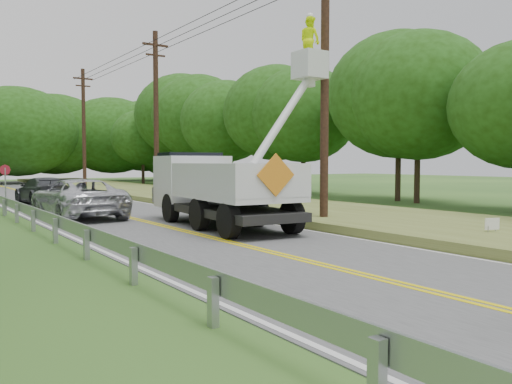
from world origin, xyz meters
TOP-DOWN VIEW (x-y plane):
  - ground at (0.00, 0.00)m, footprint 140.00×140.00m
  - road at (0.00, 14.00)m, footprint 7.20×96.00m
  - guardrail at (-4.02, 14.91)m, footprint 0.18×48.00m
  - utility_poles at (5.00, 17.02)m, footprint 1.60×43.30m
  - tall_grass_verge at (7.10, 14.00)m, footprint 7.00×96.00m
  - treeline_right at (15.30, 25.17)m, footprint 10.40×53.74m
  - bucket_truck at (1.91, 11.47)m, footprint 4.73×7.78m
  - suv_silver at (-1.75, 16.36)m, footprint 2.83×5.79m
  - suv_darkgrey at (-1.33, 24.76)m, footprint 2.30×5.06m
  - stop_sign_permanent at (-3.94, 19.52)m, footprint 0.46×0.13m
  - yard_sign at (6.23, 3.23)m, footprint 0.46×0.18m

SIDE VIEW (x-z plane):
  - ground at x=0.00m, z-range 0.00..0.00m
  - road at x=0.00m, z-range 0.00..0.02m
  - tall_grass_verge at x=7.10m, z-range 0.00..0.30m
  - yard_sign at x=6.23m, z-range 0.15..0.84m
  - guardrail at x=-4.02m, z-range 0.17..0.94m
  - suv_darkgrey at x=-1.33m, z-range 0.02..1.46m
  - suv_silver at x=-1.75m, z-range 0.02..1.60m
  - stop_sign_permanent at x=-3.94m, z-range 0.32..2.49m
  - bucket_truck at x=1.91m, z-range -2.01..5.29m
  - utility_poles at x=5.00m, z-range 0.27..10.27m
  - treeline_right at x=15.30m, z-range 0.54..11.51m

